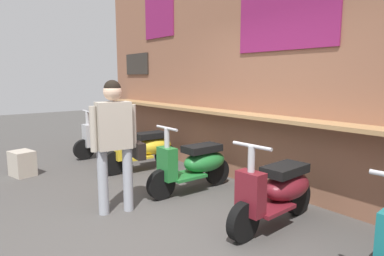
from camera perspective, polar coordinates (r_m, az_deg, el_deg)
The scene contains 8 objects.
ground_plane at distance 3.77m, azimuth -5.77°, elevation -16.67°, with size 26.60×26.60×0.00m, color #474442.
market_stall_facade at distance 4.81m, azimuth 15.00°, elevation 12.64°, with size 9.50×0.61×3.94m.
scooter_silver at distance 7.07m, azimuth -13.63°, elevation -1.52°, with size 0.47×1.40×0.97m.
scooter_yellow at distance 5.89m, azimuth -8.07°, elevation -3.37°, with size 0.47×1.40×0.97m.
scooter_green at distance 4.76m, azimuth 0.60°, elevation -6.18°, with size 0.46×1.40×0.97m.
scooter_maroon at distance 3.81m, azimuth 14.54°, elevation -10.31°, with size 0.47×1.40×0.97m.
shopper_with_handbag at distance 3.99m, azimuth -13.00°, elevation -1.08°, with size 0.29×0.65×1.58m.
merchandise_crate at distance 6.18m, azimuth -27.07°, elevation -5.42°, with size 0.39×0.31×0.41m, color #B2A899.
Camera 1 is at (2.88, -1.82, 1.61)m, focal length 31.13 mm.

